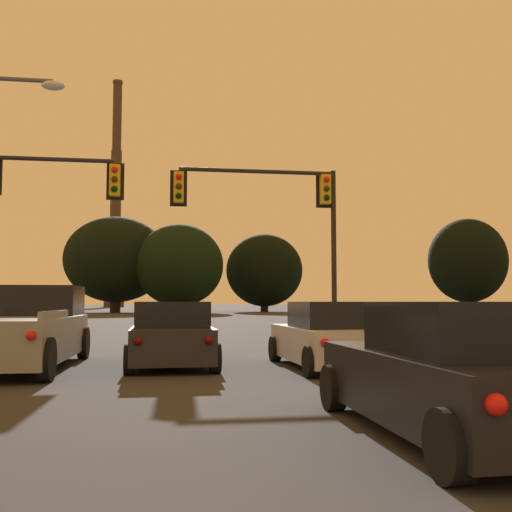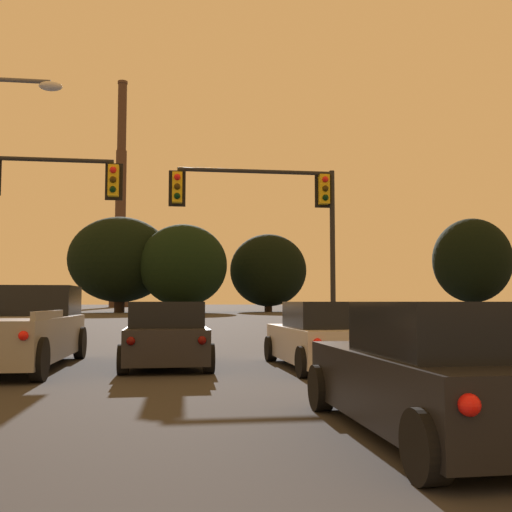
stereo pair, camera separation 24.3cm
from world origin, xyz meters
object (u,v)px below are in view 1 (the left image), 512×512
traffic_light_overhead_right (280,209)px  smokestack (115,217)px  hatchback_center_lane_front (171,336)px  traffic_light_overhead_left (28,201)px  hatchback_right_lane_front (329,337)px  pickup_truck_left_lane_front (25,331)px  hatchback_right_lane_second (455,374)px

traffic_light_overhead_right → smokestack: (-17.56, 141.30, 19.24)m
hatchback_center_lane_front → traffic_light_overhead_left: (-4.57, 6.38, 4.03)m
traffic_light_overhead_right → traffic_light_overhead_left: traffic_light_overhead_left is taller
hatchback_right_lane_front → traffic_light_overhead_left: 11.55m
smokestack → traffic_light_overhead_left: bearing=-86.3°
hatchback_center_lane_front → hatchback_right_lane_front: bearing=-16.6°
hatchback_right_lane_front → pickup_truck_left_lane_front: pickup_truck_left_lane_front is taller
hatchback_right_lane_second → hatchback_center_lane_front: bearing=110.7°
hatchback_right_lane_second → traffic_light_overhead_left: bearing=117.8°
pickup_truck_left_lane_front → smokestack: size_ratio=0.09×
traffic_light_overhead_left → smokestack: 143.14m
pickup_truck_left_lane_front → traffic_light_overhead_left: 7.48m
traffic_light_overhead_left → traffic_light_overhead_right: bearing=1.7°
hatchback_right_lane_front → pickup_truck_left_lane_front: size_ratio=0.75×
hatchback_right_lane_second → pickup_truck_left_lane_front: size_ratio=0.75×
traffic_light_overhead_left → hatchback_right_lane_second: bearing=-61.7°
hatchback_center_lane_front → pickup_truck_left_lane_front: bearing=176.7°
pickup_truck_left_lane_front → hatchback_right_lane_front: bearing=-8.8°
hatchback_center_lane_front → traffic_light_overhead_left: traffic_light_overhead_left is taller
hatchback_center_lane_front → pickup_truck_left_lane_front: (-3.18, 0.14, 0.14)m
traffic_light_overhead_right → smokestack: smokestack is taller
pickup_truck_left_lane_front → traffic_light_overhead_right: (6.94, 6.48, 3.84)m
hatchback_right_lane_front → pickup_truck_left_lane_front: bearing=168.7°
hatchback_right_lane_front → pickup_truck_left_lane_front: 6.66m
pickup_truck_left_lane_front → traffic_light_overhead_right: traffic_light_overhead_right is taller
hatchback_right_lane_second → traffic_light_overhead_left: 16.34m
hatchback_right_lane_front → smokestack: (-17.18, 148.88, 23.22)m
smokestack → hatchback_right_lane_second: bearing=-83.9°
hatchback_right_lane_front → hatchback_right_lane_second: size_ratio=1.01×
hatchback_right_lane_front → traffic_light_overhead_left: bearing=135.6°
hatchback_center_lane_front → traffic_light_overhead_right: bearing=59.6°
hatchback_right_lane_second → traffic_light_overhead_left: (-7.51, 13.95, 4.03)m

